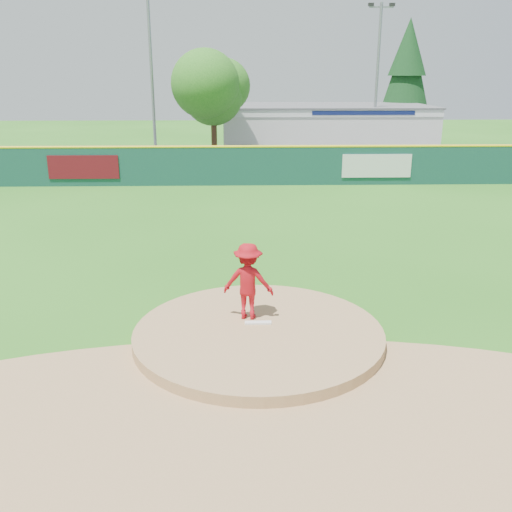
{
  "coord_description": "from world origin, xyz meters",
  "views": [
    {
      "loc": [
        -0.37,
        -11.43,
        5.65
      ],
      "look_at": [
        0.0,
        2.0,
        1.3
      ],
      "focal_mm": 40.0,
      "sensor_mm": 36.0,
      "label": 1
    }
  ],
  "objects_px": {
    "van": "(337,157)",
    "light_pole_left": "(151,65)",
    "pool_building_grp": "(325,128)",
    "light_pole_right": "(377,73)",
    "deciduous_tree": "(213,90)",
    "conifer_tree": "(407,73)",
    "pitcher": "(248,281)"
  },
  "relations": [
    {
      "from": "van",
      "to": "light_pole_left",
      "type": "distance_m",
      "value": 13.21
    },
    {
      "from": "pool_building_grp",
      "to": "light_pole_right",
      "type": "height_order",
      "value": "light_pole_right"
    },
    {
      "from": "van",
      "to": "light_pole_right",
      "type": "bearing_deg",
      "value": -41.27
    },
    {
      "from": "van",
      "to": "deciduous_tree",
      "type": "distance_m",
      "value": 8.64
    },
    {
      "from": "pool_building_grp",
      "to": "conifer_tree",
      "type": "xyz_separation_m",
      "value": [
        7.0,
        4.01,
        3.88
      ]
    },
    {
      "from": "van",
      "to": "pool_building_grp",
      "type": "bearing_deg",
      "value": -11.32
    },
    {
      "from": "conifer_tree",
      "to": "light_pole_left",
      "type": "relative_size",
      "value": 0.86
    },
    {
      "from": "light_pole_left",
      "to": "light_pole_right",
      "type": "xyz_separation_m",
      "value": [
        15.0,
        2.0,
        -0.51
      ]
    },
    {
      "from": "van",
      "to": "deciduous_tree",
      "type": "bearing_deg",
      "value": 71.87
    },
    {
      "from": "deciduous_tree",
      "to": "pitcher",
      "type": "bearing_deg",
      "value": -85.8
    },
    {
      "from": "light_pole_right",
      "to": "van",
      "type": "bearing_deg",
      "value": -122.85
    },
    {
      "from": "van",
      "to": "conifer_tree",
      "type": "bearing_deg",
      "value": -39.53
    },
    {
      "from": "pitcher",
      "to": "light_pole_right",
      "type": "distance_m",
      "value": 30.13
    },
    {
      "from": "pool_building_grp",
      "to": "deciduous_tree",
      "type": "bearing_deg",
      "value": -138.84
    },
    {
      "from": "deciduous_tree",
      "to": "light_pole_left",
      "type": "bearing_deg",
      "value": 153.43
    },
    {
      "from": "pitcher",
      "to": "van",
      "type": "height_order",
      "value": "pitcher"
    },
    {
      "from": "pool_building_grp",
      "to": "light_pole_left",
      "type": "xyz_separation_m",
      "value": [
        -12.0,
        -4.99,
        4.39
      ]
    },
    {
      "from": "pool_building_grp",
      "to": "light_pole_right",
      "type": "bearing_deg",
      "value": -44.95
    },
    {
      "from": "van",
      "to": "deciduous_tree",
      "type": "xyz_separation_m",
      "value": [
        -7.58,
        1.3,
        3.93
      ]
    },
    {
      "from": "pool_building_grp",
      "to": "conifer_tree",
      "type": "bearing_deg",
      "value": 29.78
    },
    {
      "from": "light_pole_left",
      "to": "pitcher",
      "type": "bearing_deg",
      "value": -77.61
    },
    {
      "from": "pool_building_grp",
      "to": "deciduous_tree",
      "type": "xyz_separation_m",
      "value": [
        -8.0,
        -6.99,
        2.89
      ]
    },
    {
      "from": "pitcher",
      "to": "pool_building_grp",
      "type": "relative_size",
      "value": 0.12
    },
    {
      "from": "conifer_tree",
      "to": "light_pole_left",
      "type": "bearing_deg",
      "value": -154.65
    },
    {
      "from": "pool_building_grp",
      "to": "light_pole_right",
      "type": "relative_size",
      "value": 1.52
    },
    {
      "from": "van",
      "to": "pool_building_grp",
      "type": "height_order",
      "value": "pool_building_grp"
    },
    {
      "from": "pitcher",
      "to": "van",
      "type": "distance_m",
      "value": 23.77
    },
    {
      "from": "pitcher",
      "to": "light_pole_right",
      "type": "height_order",
      "value": "light_pole_right"
    },
    {
      "from": "pool_building_grp",
      "to": "deciduous_tree",
      "type": "relative_size",
      "value": 2.07
    },
    {
      "from": "pitcher",
      "to": "light_pole_left",
      "type": "xyz_separation_m",
      "value": [
        -5.79,
        26.34,
        4.91
      ]
    },
    {
      "from": "pool_building_grp",
      "to": "light_pole_left",
      "type": "distance_m",
      "value": 13.72
    },
    {
      "from": "conifer_tree",
      "to": "deciduous_tree",
      "type": "bearing_deg",
      "value": -143.75
    }
  ]
}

